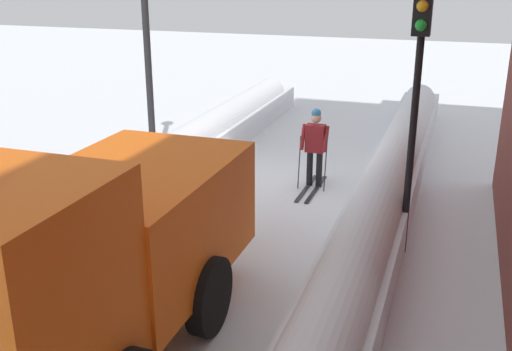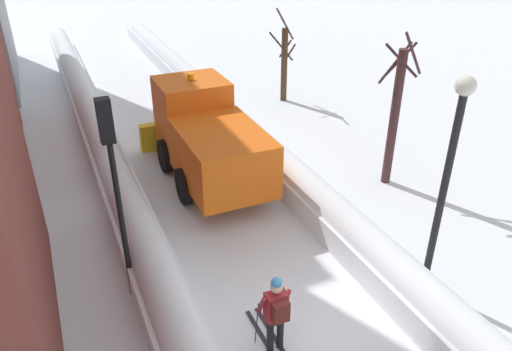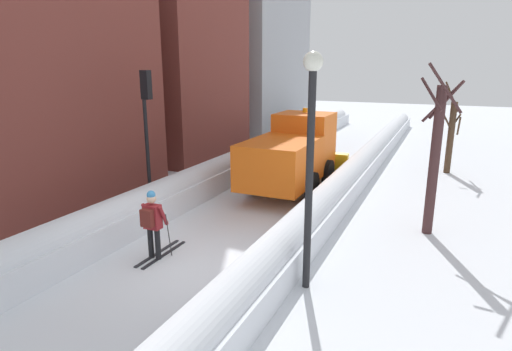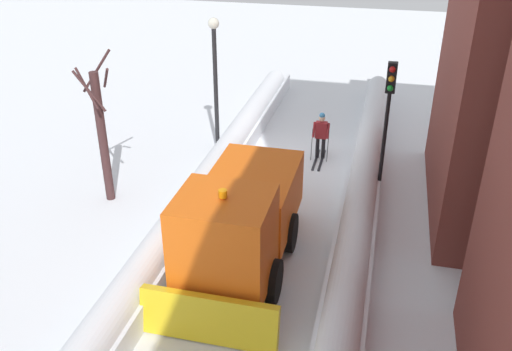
{
  "view_description": "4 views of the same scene",
  "coord_description": "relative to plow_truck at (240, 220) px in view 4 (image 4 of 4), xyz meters",
  "views": [
    {
      "loc": [
        -3.63,
        12.5,
        4.78
      ],
      "look_at": [
        -0.82,
        4.26,
        1.73
      ],
      "focal_mm": 42.28,
      "sensor_mm": 36.0,
      "label": 1
    },
    {
      "loc": [
        -3.91,
        -6.43,
        7.79
      ],
      "look_at": [
        0.83,
        4.19,
        1.43
      ],
      "focal_mm": 34.58,
      "sensor_mm": 36.0,
      "label": 2
    },
    {
      "loc": [
        5.75,
        -8.16,
        4.79
      ],
      "look_at": [
        0.29,
        3.88,
        1.33
      ],
      "focal_mm": 29.61,
      "sensor_mm": 36.0,
      "label": 3
    },
    {
      "loc": [
        -2.86,
        18.67,
        9.09
      ],
      "look_at": [
        0.52,
        4.91,
        1.67
      ],
      "focal_mm": 38.73,
      "sensor_mm": 36.0,
      "label": 4
    }
  ],
  "objects": [
    {
      "name": "plow_truck",
      "position": [
        0.0,
        0.0,
        0.0
      ],
      "size": [
        3.2,
        5.98,
        3.12
      ],
      "color": "orange",
      "rests_on": "ground"
    },
    {
      "name": "skier",
      "position": [
        -1.13,
        -7.25,
        -0.48
      ],
      "size": [
        0.62,
        1.8,
        1.81
      ],
      "color": "black",
      "rests_on": "ground"
    },
    {
      "name": "ground_plane",
      "position": [
        -0.42,
        2.94,
        -1.48
      ],
      "size": [
        80.0,
        80.0,
        0.0
      ],
      "primitive_type": "plane",
      "color": "white"
    },
    {
      "name": "snowbank_right",
      "position": [
        2.06,
        2.94,
        -0.96
      ],
      "size": [
        1.1,
        36.0,
        1.14
      ],
      "color": "white",
      "rests_on": "ground"
    },
    {
      "name": "bare_tree_near",
      "position": [
        5.12,
        -2.53,
        0.84
      ],
      "size": [
        1.15,
        1.16,
        4.88
      ],
      "color": "#432929",
      "rests_on": "ground"
    },
    {
      "name": "traffic_light_pole",
      "position": [
        -3.4,
        -4.37,
        1.77
      ],
      "size": [
        0.28,
        0.42,
        4.65
      ],
      "color": "black",
      "rests_on": "ground"
    },
    {
      "name": "street_lamp",
      "position": [
        2.83,
        -7.01,
        1.74
      ],
      "size": [
        0.4,
        0.4,
        5.06
      ],
      "color": "black",
      "rests_on": "ground"
    },
    {
      "name": "snowbank_left",
      "position": [
        -2.9,
        2.94,
        -0.91
      ],
      "size": [
        1.1,
        36.0,
        1.22
      ],
      "color": "white",
      "rests_on": "ground"
    }
  ]
}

